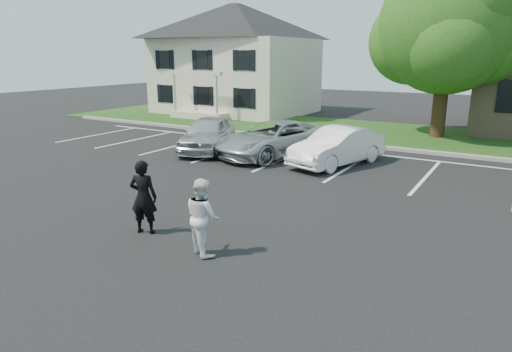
{
  "coord_description": "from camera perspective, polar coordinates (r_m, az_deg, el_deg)",
  "views": [
    {
      "loc": [
        5.58,
        -8.35,
        4.16
      ],
      "look_at": [
        0.0,
        1.0,
        1.25
      ],
      "focal_mm": 32.0,
      "sensor_mm": 36.0,
      "label": 1
    }
  ],
  "objects": [
    {
      "name": "curb",
      "position": [
        21.49,
        15.24,
        3.49
      ],
      "size": [
        40.0,
        0.3,
        0.15
      ],
      "primitive_type": "cube",
      "color": "gray",
      "rests_on": "ground"
    },
    {
      "name": "stall_lines",
      "position": [
        18.27,
        16.79,
        1.19
      ],
      "size": [
        34.0,
        5.36,
        0.01
      ],
      "color": "white",
      "rests_on": "ground"
    },
    {
      "name": "man_white_shirt",
      "position": [
        9.77,
        -6.69,
        -5.05
      ],
      "size": [
        1.01,
        0.93,
        1.67
      ],
      "primitive_type": "imported",
      "rotation": [
        0.0,
        0.0,
        2.68
      ],
      "color": "white",
      "rests_on": "ground"
    },
    {
      "name": "ground_plane",
      "position": [
        10.87,
        -2.73,
        -7.56
      ],
      "size": [
        90.0,
        90.0,
        0.0
      ],
      "primitive_type": "plane",
      "color": "black",
      "rests_on": "ground"
    },
    {
      "name": "tree",
      "position": [
        25.06,
        23.08,
        16.56
      ],
      "size": [
        7.8,
        7.2,
        8.8
      ],
      "color": "black",
      "rests_on": "ground"
    },
    {
      "name": "man_black_suit",
      "position": [
        11.12,
        -13.89,
        -2.56
      ],
      "size": [
        0.76,
        0.63,
        1.79
      ],
      "primitive_type": "imported",
      "rotation": [
        0.0,
        0.0,
        3.5
      ],
      "color": "black",
      "rests_on": "ground"
    },
    {
      "name": "car_silver_minivan",
      "position": [
        19.12,
        2.29,
        4.65
      ],
      "size": [
        3.95,
        5.81,
        1.48
      ],
      "primitive_type": "imported",
      "rotation": [
        0.0,
        0.0,
        -0.31
      ],
      "color": "#B6B8BD",
      "rests_on": "ground"
    },
    {
      "name": "car_silver_west",
      "position": [
        20.3,
        -6.04,
        5.26
      ],
      "size": [
        3.27,
        4.82,
        1.52
      ],
      "primitive_type": "imported",
      "rotation": [
        0.0,
        0.0,
        0.36
      ],
      "color": "silver",
      "rests_on": "ground"
    },
    {
      "name": "grass_strip",
      "position": [
        25.31,
        17.74,
        4.9
      ],
      "size": [
        44.0,
        8.0,
        0.08
      ],
      "primitive_type": "cube",
      "color": "#133F0F",
      "rests_on": "ground"
    },
    {
      "name": "house",
      "position": [
        33.87,
        -2.52,
        14.41
      ],
      "size": [
        10.3,
        9.22,
        7.6
      ],
      "color": "beige",
      "rests_on": "ground"
    },
    {
      "name": "car_white_sedan",
      "position": [
        17.88,
        10.14,
        3.65
      ],
      "size": [
        2.71,
        4.62,
        1.44
      ],
      "primitive_type": "imported",
      "rotation": [
        0.0,
        0.0,
        -0.29
      ],
      "color": "white",
      "rests_on": "ground"
    }
  ]
}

